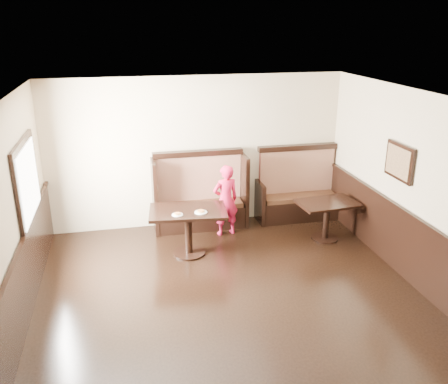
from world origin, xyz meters
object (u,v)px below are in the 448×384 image
object	(u,v)px
booth_neighbor	(298,194)
table_neighbor	(327,211)
child	(226,200)
table_main	(188,220)
booth_main	(200,200)

from	to	relation	value
booth_neighbor	table_neighbor	bearing A→B (deg)	-82.36
child	table_main	bearing A→B (deg)	29.21
table_main	table_neighbor	xyz separation A→B (m)	(2.48, 0.05, -0.08)
booth_neighbor	child	xyz separation A→B (m)	(-1.56, -0.46, 0.18)
booth_neighbor	table_neighbor	distance (m)	1.07
table_neighbor	child	world-z (taller)	child
booth_main	booth_neighbor	bearing A→B (deg)	-0.05
booth_main	table_main	distance (m)	1.17
booth_main	child	distance (m)	0.62
booth_main	table_main	size ratio (longest dim) A/B	1.32
booth_main	table_neighbor	world-z (taller)	booth_main
table_main	child	bearing A→B (deg)	46.12
booth_neighbor	table_main	size ratio (longest dim) A/B	1.24
table_main	booth_neighbor	bearing A→B (deg)	31.69
table_neighbor	child	xyz separation A→B (m)	(-1.70, 0.60, 0.13)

